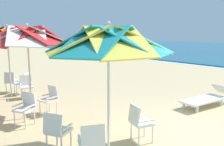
{
  "coord_description": "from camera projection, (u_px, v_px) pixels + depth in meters",
  "views": [
    {
      "loc": [
        2.81,
        -5.12,
        2.45
      ],
      "look_at": [
        -3.54,
        0.36,
        1.0
      ],
      "focal_mm": 38.08,
      "sensor_mm": 36.0,
      "label": 1
    }
  ],
  "objects": [
    {
      "name": "plastic_chair_3",
      "position": [
        50.0,
        98.0,
        7.15
      ],
      "size": [
        0.51,
        0.54,
        0.87
      ],
      "color": "white",
      "rests_on": "ground"
    },
    {
      "name": "plastic_chair_7",
      "position": [
        24.0,
        82.0,
        9.43
      ],
      "size": [
        0.63,
        0.63,
        0.87
      ],
      "color": "white",
      "rests_on": "ground"
    },
    {
      "name": "plastic_chair_2",
      "position": [
        92.0,
        143.0,
        4.25
      ],
      "size": [
        0.61,
        0.59,
        0.87
      ],
      "color": "white",
      "rests_on": "ground"
    },
    {
      "name": "plastic_chair_4",
      "position": [
        26.0,
        107.0,
        6.29
      ],
      "size": [
        0.59,
        0.61,
        0.87
      ],
      "color": "white",
      "rests_on": "ground"
    },
    {
      "name": "ground_plane",
      "position": [
        195.0,
        133.0,
        5.81
      ],
      "size": [
        80.0,
        80.0,
        0.0
      ],
      "primitive_type": "plane",
      "color": "#D3B784"
    },
    {
      "name": "plastic_chair_6",
      "position": [
        11.0,
        81.0,
        9.63
      ],
      "size": [
        0.63,
        0.63,
        0.87
      ],
      "color": "white",
      "rests_on": "ground"
    },
    {
      "name": "beach_umbrella_1",
      "position": [
        27.0,
        37.0,
        6.51
      ],
      "size": [
        2.45,
        2.45,
        2.69
      ],
      "color": "silver",
      "rests_on": "ground"
    },
    {
      "name": "beach_umbrella_0",
      "position": [
        108.0,
        41.0,
        4.5
      ],
      "size": [
        2.48,
        2.48,
        2.66
      ],
      "color": "silver",
      "rests_on": "ground"
    },
    {
      "name": "sun_lounger_1",
      "position": [
        207.0,
        98.0,
        7.93
      ],
      "size": [
        0.91,
        2.21,
        0.62
      ],
      "color": "white",
      "rests_on": "ground"
    },
    {
      "name": "plastic_chair_5",
      "position": [
        26.0,
        85.0,
        8.87
      ],
      "size": [
        0.56,
        0.54,
        0.87
      ],
      "color": "white",
      "rests_on": "ground"
    },
    {
      "name": "beach_umbrella_2",
      "position": [
        7.0,
        35.0,
        8.75
      ],
      "size": [
        2.43,
        2.43,
        2.73
      ],
      "color": "silver",
      "rests_on": "ground"
    },
    {
      "name": "plastic_chair_1",
      "position": [
        57.0,
        129.0,
        4.83
      ],
      "size": [
        0.6,
        0.61,
        0.87
      ],
      "color": "white",
      "rests_on": "ground"
    },
    {
      "name": "plastic_chair_0",
      "position": [
        139.0,
        121.0,
        5.3
      ],
      "size": [
        0.55,
        0.57,
        0.87
      ],
      "color": "white",
      "rests_on": "ground"
    }
  ]
}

